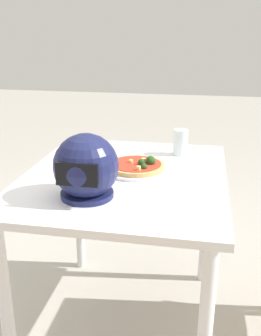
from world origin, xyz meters
name	(u,v)px	position (x,y,z in m)	size (l,w,h in m)	color
ground_plane	(126,323)	(0.00, 0.00, 0.00)	(14.00, 14.00, 0.00)	#B2ADA3
dining_table	(125,197)	(0.00, 0.00, 0.67)	(0.84, 0.99, 0.78)	white
pizza_plate	(136,169)	(-0.04, -0.06, 0.79)	(0.28, 0.28, 0.01)	white
pizza	(137,165)	(-0.04, -0.06, 0.80)	(0.25, 0.25, 0.05)	tan
motorcycle_helmet	(86,168)	(0.09, 0.25, 0.89)	(0.24, 0.24, 0.24)	#191E4C
drinking_glass	(180,142)	(-0.21, -0.32, 0.84)	(0.07, 0.07, 0.12)	silver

